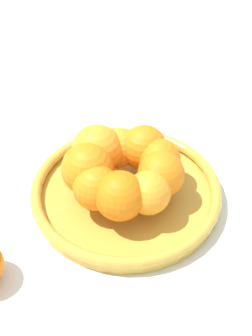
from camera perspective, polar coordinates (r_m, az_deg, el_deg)
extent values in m
plane|color=silver|center=(0.76, 0.00, -3.72)|extent=(4.00, 4.00, 0.00)
cylinder|color=gold|center=(0.75, 0.00, -3.36)|extent=(0.29, 0.29, 0.01)
torus|color=gold|center=(0.74, 0.00, -2.54)|extent=(0.30, 0.30, 0.02)
sphere|color=orange|center=(0.73, 4.09, 1.01)|extent=(0.07, 0.07, 0.07)
sphere|color=orange|center=(0.75, 2.21, 2.50)|extent=(0.07, 0.07, 0.07)
sphere|color=orange|center=(0.75, -1.00, 2.51)|extent=(0.07, 0.07, 0.07)
sphere|color=orange|center=(0.74, -3.52, 2.20)|extent=(0.08, 0.08, 0.08)
sphere|color=orange|center=(0.71, -4.69, -0.12)|extent=(0.08, 0.08, 0.08)
sphere|color=orange|center=(0.68, -3.68, -2.38)|extent=(0.07, 0.07, 0.07)
sphere|color=orange|center=(0.67, -0.76, -3.41)|extent=(0.07, 0.07, 0.07)
sphere|color=orange|center=(0.68, 2.77, -3.02)|extent=(0.07, 0.07, 0.07)
sphere|color=orange|center=(0.70, 4.28, -0.82)|extent=(0.07, 0.07, 0.07)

